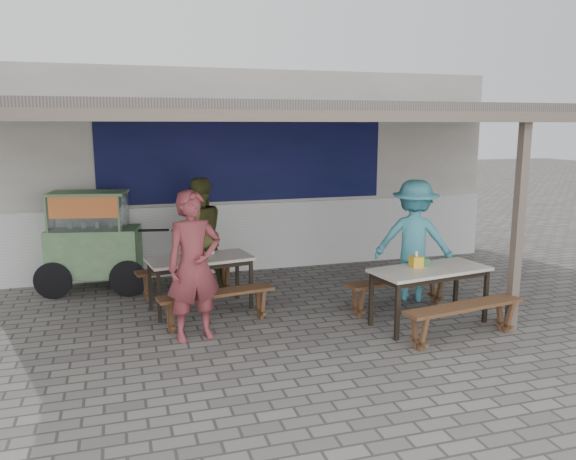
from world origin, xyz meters
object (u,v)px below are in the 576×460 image
(bench_right_street, at_px, (464,313))
(patron_wall_side, at_px, (199,234))
(vendor_cart, at_px, (93,238))
(table_left, at_px, (200,263))
(condiment_bowl, at_px, (188,255))
(condiment_jar, at_px, (212,251))
(bench_left_street, at_px, (217,300))
(tissue_box, at_px, (416,262))
(table_right, at_px, (430,274))
(patron_street_side, at_px, (194,266))
(bench_left_wall, at_px, (187,274))
(patron_right_table, at_px, (414,240))
(bench_right_wall, at_px, (399,286))
(donation_box, at_px, (423,262))

(bench_right_street, relative_size, patron_wall_side, 0.94)
(bench_right_street, xyz_separation_m, vendor_cart, (-4.29, 3.47, 0.50))
(table_left, height_order, condiment_bowl, condiment_bowl)
(vendor_cart, xyz_separation_m, condiment_jar, (1.65, -1.19, -0.06))
(bench_left_street, bearing_deg, patron_wall_side, 80.21)
(tissue_box, bearing_deg, table_right, -37.82)
(patron_street_side, bearing_deg, table_right, -16.83)
(bench_left_street, distance_m, condiment_jar, 1.00)
(bench_left_wall, distance_m, condiment_bowl, 0.73)
(bench_right_street, xyz_separation_m, patron_right_table, (0.24, 1.65, 0.55))
(condiment_jar, bearing_deg, condiment_bowl, -165.64)
(table_right, bearing_deg, condiment_jar, 138.33)
(bench_left_wall, relative_size, patron_street_side, 0.85)
(vendor_cart, bearing_deg, bench_right_wall, -17.48)
(bench_right_street, height_order, condiment_bowl, condiment_bowl)
(patron_street_side, height_order, condiment_bowl, patron_street_side)
(bench_left_street, bearing_deg, patron_right_table, -3.60)
(patron_right_table, distance_m, condiment_bowl, 3.27)
(patron_street_side, bearing_deg, patron_right_table, 1.46)
(vendor_cart, bearing_deg, patron_street_side, -52.66)
(bench_left_street, height_order, patron_wall_side, patron_wall_side)
(bench_right_street, height_order, patron_right_table, patron_right_table)
(bench_right_wall, height_order, patron_street_side, patron_street_side)
(patron_street_side, bearing_deg, bench_left_street, 39.40)
(vendor_cart, xyz_separation_m, patron_wall_side, (1.59, -0.36, 0.03))
(vendor_cart, bearing_deg, condiment_jar, -25.10)
(vendor_cart, distance_m, condiment_jar, 2.03)
(bench_left_wall, bearing_deg, patron_street_side, -102.42)
(bench_right_street, relative_size, condiment_bowl, 9.39)
(bench_left_street, bearing_deg, bench_right_street, -35.60)
(tissue_box, bearing_deg, patron_wall_side, 136.11)
(donation_box, height_order, condiment_jar, donation_box)
(bench_right_wall, bearing_deg, donation_box, -91.19)
(patron_wall_side, bearing_deg, bench_right_wall, 133.43)
(patron_right_table, bearing_deg, table_left, 26.17)
(vendor_cart, bearing_deg, table_right, -23.27)
(patron_wall_side, relative_size, patron_right_table, 0.99)
(table_right, bearing_deg, vendor_cart, 137.11)
(bench_left_street, relative_size, patron_street_side, 0.85)
(vendor_cart, relative_size, condiment_jar, 25.41)
(tissue_box, bearing_deg, condiment_jar, 147.43)
(bench_right_street, xyz_separation_m, patron_street_side, (-3.07, 1.01, 0.56))
(patron_right_table, bearing_deg, condiment_bowl, 24.62)
(tissue_box, bearing_deg, bench_left_wall, 143.09)
(bench_right_wall, bearing_deg, tissue_box, -103.81)
(bench_right_street, bearing_deg, bench_left_street, 144.31)
(table_right, bearing_deg, patron_right_table, 62.94)
(bench_left_street, bearing_deg, condiment_jar, 75.46)
(bench_left_street, bearing_deg, bench_left_wall, 90.00)
(vendor_cart, relative_size, patron_wall_side, 1.14)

